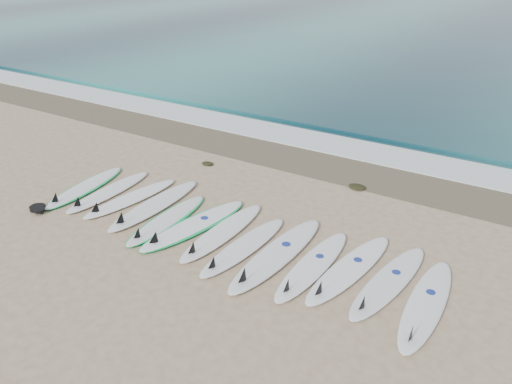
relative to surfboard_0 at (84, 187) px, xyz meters
The scene contains 21 objects.
ground 3.81m from the surfboard_0, ahead, with size 120.00×120.00×0.00m, color tan.
ocean 32.80m from the surfboard_0, 83.33° to the left, with size 120.00×55.00×0.03m, color #1D5B5E.
wet_sand_band 5.66m from the surfboard_0, 47.64° to the left, with size 120.00×1.80×0.01m, color brown.
foam_band 6.76m from the surfboard_0, 55.66° to the left, with size 120.00×1.40×0.04m, color silver.
wave_crest 8.04m from the surfboard_0, 61.70° to the left, with size 120.00×1.00×0.10m, color #1D5B5E.
surfboard_0 is the anchor object (origin of this frame).
surfboard_1 0.64m from the surfboard_0, ahead, with size 0.60×2.44×0.31m.
surfboard_2 1.28m from the surfboard_0, ahead, with size 0.78×2.47×0.31m.
surfboard_3 1.95m from the surfboard_0, ahead, with size 0.62×2.71×0.35m.
surfboard_4 2.57m from the surfboard_0, ahead, with size 0.70×2.40×0.30m.
surfboard_5 3.16m from the surfboard_0, ahead, with size 1.05×2.72×0.34m.
surfboard_6 3.79m from the surfboard_0, ahead, with size 0.54×2.54×0.32m.
surfboard_7 4.41m from the surfboard_0, ahead, with size 0.64×2.46×0.31m.
surfboard_8 5.05m from the surfboard_0, ahead, with size 0.69×2.89×0.37m.
surfboard_9 5.73m from the surfboard_0, ahead, with size 0.54×2.48×0.32m.
surfboard_10 6.30m from the surfboard_0, ahead, with size 0.87×2.63×0.33m.
surfboard_11 6.98m from the surfboard_0, ahead, with size 0.81×2.56×0.32m.
surfboard_12 7.64m from the surfboard_0, ahead, with size 0.61×2.55×0.32m.
seaweed_near 3.01m from the surfboard_0, 60.48° to the left, with size 0.31×0.24×0.06m, color black.
seaweed_far 6.16m from the surfboard_0, 32.73° to the left, with size 0.40×0.31×0.08m, color black.
leash_coil 1.20m from the surfboard_0, 90.07° to the right, with size 0.46×0.36×0.11m.
Camera 1 is at (4.88, -6.57, 4.89)m, focal length 35.00 mm.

